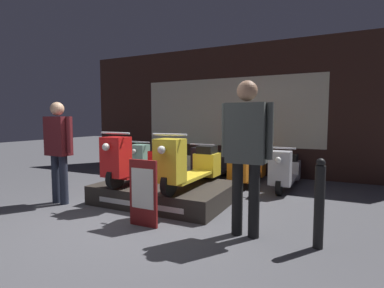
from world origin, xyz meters
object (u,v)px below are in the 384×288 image
object	(u,v)px
scooter_backrow_2	(214,165)
person_right_browsing	(246,144)
scooter_display_left	(141,161)
street_bollard	(319,204)
scooter_backrow_0	(156,161)
scooter_backrow_3	(248,168)
person_left_browsing	(58,145)
price_sign_board	(143,193)
scooter_display_right	(190,165)
scooter_backrow_1	(183,163)
scooter_backrow_4	(286,170)

from	to	relation	value
scooter_backrow_2	person_right_browsing	distance (m)	3.25
scooter_display_left	person_right_browsing	world-z (taller)	person_right_browsing
street_bollard	scooter_backrow_0	bearing A→B (deg)	144.41
scooter_display_left	scooter_backrow_3	distance (m)	2.38
scooter_backrow_2	person_left_browsing	world-z (taller)	person_left_browsing
scooter_backrow_2	price_sign_board	size ratio (longest dim) A/B	2.06
scooter_display_right	person_left_browsing	size ratio (longest dim) A/B	1.08
scooter_backrow_0	person_right_browsing	world-z (taller)	person_right_browsing
scooter_backrow_1	person_right_browsing	world-z (taller)	person_right_browsing
scooter_display_left	street_bollard	xyz separation A→B (m)	(2.90, -0.83, -0.17)
price_sign_board	street_bollard	xyz separation A→B (m)	(2.06, 0.28, 0.05)
scooter_backrow_3	scooter_backrow_4	world-z (taller)	same
scooter_display_left	street_bollard	bearing A→B (deg)	-16.00
scooter_display_left	scooter_backrow_4	bearing A→B (deg)	42.25
scooter_backrow_3	scooter_backrow_4	distance (m)	0.77
scooter_backrow_3	person_right_browsing	bearing A→B (deg)	-74.96
scooter_backrow_0	person_left_browsing	size ratio (longest dim) A/B	1.08
scooter_display_right	scooter_backrow_1	bearing A→B (deg)	120.69
scooter_backrow_1	scooter_display_left	bearing A→B (deg)	-84.38
scooter_display_right	scooter_backrow_3	distance (m)	2.00
scooter_backrow_1	street_bollard	xyz separation A→B (m)	(3.09, -2.76, 0.13)
scooter_backrow_4	scooter_backrow_3	bearing A→B (deg)	180.00
scooter_backrow_2	person_left_browsing	xyz separation A→B (m)	(-1.59, -2.77, 0.61)
scooter_backrow_1	person_right_browsing	size ratio (longest dim) A/B	0.98
scooter_backrow_2	price_sign_board	bearing A→B (deg)	-85.27
scooter_backrow_0	scooter_backrow_3	xyz separation A→B (m)	(2.32, 0.00, 0.00)
scooter_backrow_4	price_sign_board	size ratio (longest dim) A/B	2.06
scooter_display_right	person_right_browsing	xyz separation A→B (m)	(1.14, -0.84, 0.43)
scooter_display_left	scooter_backrow_0	world-z (taller)	scooter_display_left
scooter_backrow_1	person_left_browsing	bearing A→B (deg)	-106.44
scooter_display_right	scooter_backrow_3	size ratio (longest dim) A/B	1.00
scooter_backrow_4	person_right_browsing	bearing A→B (deg)	-90.56
scooter_display_left	scooter_backrow_4	distance (m)	2.89
scooter_backrow_3	scooter_backrow_1	bearing A→B (deg)	180.00
scooter_backrow_3	street_bollard	bearing A→B (deg)	-60.82
scooter_display_left	person_left_browsing	xyz separation A→B (m)	(-1.01, -0.84, 0.31)
scooter_backrow_4	price_sign_board	world-z (taller)	scooter_backrow_4
scooter_backrow_3	scooter_backrow_4	xyz separation A→B (m)	(0.77, 0.00, 0.00)
scooter_display_left	person_right_browsing	size ratio (longest dim) A/B	0.98
scooter_backrow_0	scooter_backrow_4	bearing A→B (deg)	0.00
scooter_display_left	scooter_backrow_2	size ratio (longest dim) A/B	1.00
scooter_display_right	scooter_backrow_1	distance (m)	2.27
scooter_backrow_2	scooter_display_right	bearing A→B (deg)	-79.04
scooter_display_left	scooter_backrow_0	bearing A→B (deg)	116.48
scooter_backrow_4	price_sign_board	bearing A→B (deg)	-113.03
scooter_backrow_4	scooter_display_left	bearing A→B (deg)	-137.75
scooter_backrow_2	price_sign_board	world-z (taller)	scooter_backrow_2
person_left_browsing	person_right_browsing	bearing A→B (deg)	0.00
scooter_backrow_4	price_sign_board	xyz separation A→B (m)	(-1.29, -3.04, 0.08)
scooter_backrow_1	scooter_backrow_0	bearing A→B (deg)	180.00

